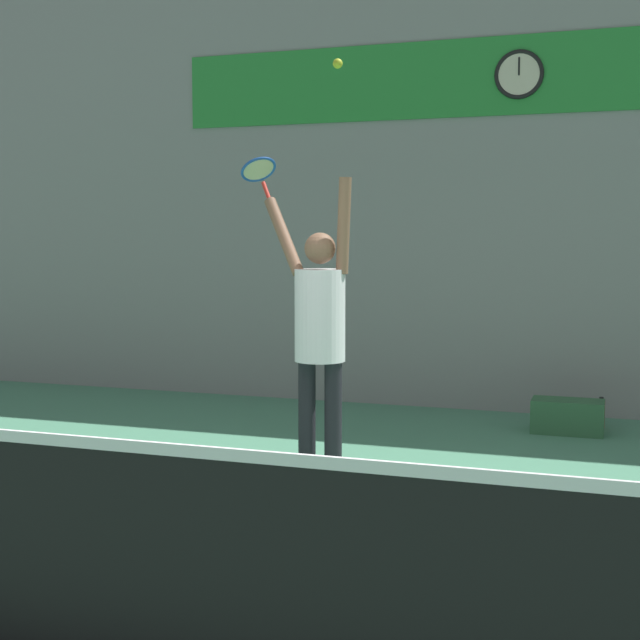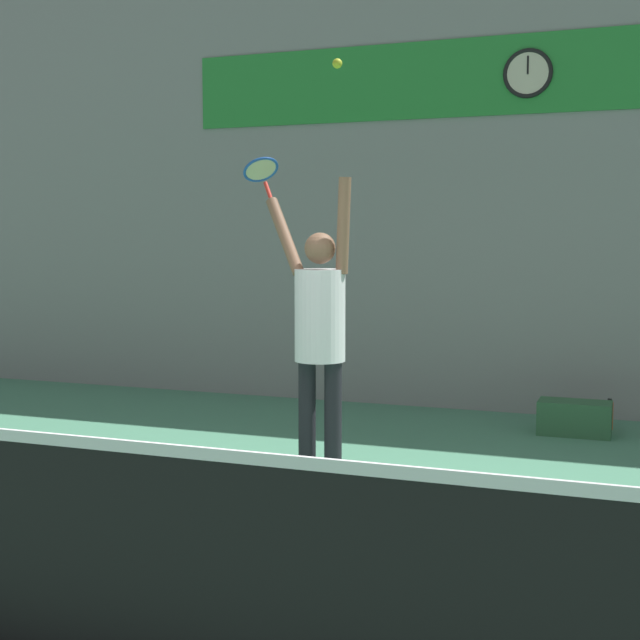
# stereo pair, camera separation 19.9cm
# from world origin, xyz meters

# --- Properties ---
(ground_plane) EXTENTS (18.00, 18.00, 0.00)m
(ground_plane) POSITION_xyz_m (0.00, 0.00, 0.00)
(ground_plane) COLOR #4C8C6B
(back_wall) EXTENTS (18.00, 0.10, 5.00)m
(back_wall) POSITION_xyz_m (0.00, 4.69, 2.50)
(back_wall) COLOR gray
(back_wall) RESTS_ON ground_plane
(sponsor_banner) EXTENTS (5.28, 0.02, 0.77)m
(sponsor_banner) POSITION_xyz_m (0.00, 4.63, 3.35)
(sponsor_banner) COLOR #288C38
(scoreboard_clock) EXTENTS (0.48, 0.04, 0.48)m
(scoreboard_clock) POSITION_xyz_m (0.90, 4.61, 3.35)
(scoreboard_clock) COLOR beige
(court_net) EXTENTS (8.03, 0.07, 1.06)m
(court_net) POSITION_xyz_m (0.00, -1.30, 0.50)
(court_net) COLOR #333333
(court_net) RESTS_ON ground_plane
(tennis_player) EXTENTS (0.82, 0.51, 2.20)m
(tennis_player) POSITION_xyz_m (-0.19, 1.74, 1.14)
(tennis_player) COLOR black
(tennis_player) RESTS_ON ground_plane
(tennis_racket) EXTENTS (0.37, 0.38, 0.36)m
(tennis_racket) POSITION_xyz_m (-0.82, 2.13, 2.29)
(tennis_racket) COLOR red
(tennis_ball) EXTENTS (0.07, 0.07, 0.07)m
(tennis_ball) POSITION_xyz_m (-0.04, 1.69, 2.99)
(tennis_ball) COLOR #CCDB2D
(water_bottle) EXTENTS (0.07, 0.07, 0.29)m
(water_bottle) POSITION_xyz_m (1.77, 4.17, 0.13)
(water_bottle) COLOR #D84C19
(water_bottle) RESTS_ON ground_plane
(equipment_bag) EXTENTS (0.64, 0.33, 0.30)m
(equipment_bag) POSITION_xyz_m (1.48, 3.83, 0.15)
(equipment_bag) COLOR #33663F
(equipment_bag) RESTS_ON ground_plane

